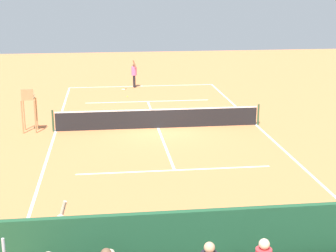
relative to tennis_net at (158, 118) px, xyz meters
The scene contains 10 objects.
ground_plane 0.50m from the tennis_net, ahead, with size 60.00×60.00×0.00m, color #D17542.
court_line_markings 0.50m from the tennis_net, 90.00° to the right, with size 10.10×22.20×0.01m.
tennis_net is the anchor object (origin of this frame).
backdrop_wall 14.01m from the tennis_net, 90.00° to the left, with size 18.00×0.16×2.00m, color #1E4C2D.
umpire_chair 6.25m from the tennis_net, ahead, with size 0.67×0.67×2.14m.
courtside_bench 13.57m from the tennis_net, 102.03° to the left, with size 1.80×0.40×0.93m.
tennis_player 10.66m from the tennis_net, 87.09° to the right, with size 0.40×0.54×1.93m.
tennis_racket 10.01m from the tennis_net, 82.44° to the right, with size 0.44×0.57×0.03m.
tennis_ball_near 7.62m from the tennis_net, 81.09° to the right, with size 0.07×0.07×0.07m, color #CCDB33.
line_judge 13.64m from the tennis_net, 74.35° to the left, with size 0.41×0.55×1.93m.
Camera 1 is at (2.53, 24.36, 6.86)m, focal length 54.83 mm.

